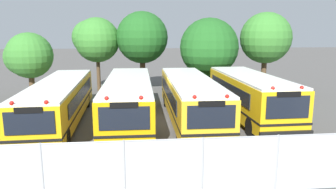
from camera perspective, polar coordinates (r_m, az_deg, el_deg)
ground_plane at (r=18.85m, az=-1.64°, el=-4.81°), size 160.00×160.00×0.00m
school_bus_0 at (r=19.13m, az=-18.86°, el=-1.02°), size 2.70×11.64×2.55m
school_bus_1 at (r=18.63m, az=-7.07°, el=-0.67°), size 2.74×11.42×2.64m
school_bus_2 at (r=18.68m, az=3.98°, el=-0.56°), size 2.69×11.32×2.65m
school_bus_3 at (r=19.67m, az=14.44°, el=-0.10°), size 2.70×9.56×2.79m
tree_0 at (r=26.96m, az=-23.92°, el=6.29°), size 3.79×3.51×5.14m
tree_1 at (r=28.47m, az=-13.00°, el=9.62°), size 4.06×3.84×6.39m
tree_2 at (r=27.91m, az=-4.74°, el=10.31°), size 4.46×4.46×6.91m
tree_3 at (r=26.20m, az=7.18°, el=8.51°), size 4.76×4.76×6.29m
tree_4 at (r=27.94m, az=17.30°, el=9.68°), size 4.22×4.22×6.77m
chainlink_fence at (r=10.27m, az=-0.73°, el=-12.94°), size 17.36×0.07×1.97m
traffic_cone at (r=11.39m, az=5.71°, el=-14.79°), size 0.36×0.36×0.47m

